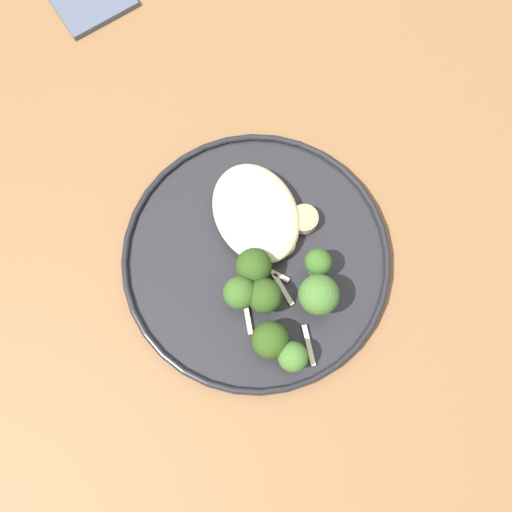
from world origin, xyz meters
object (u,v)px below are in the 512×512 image
seared_scallop_rear_pale (240,213)px  broccoli_floret_right_tilted (270,340)px  seared_scallop_large_seared (266,192)px  seared_scallop_tiny_bay (283,243)px  seared_scallop_front_small (304,219)px  dinner_plate (256,259)px  seared_scallop_left_edge (234,187)px  broccoli_floret_rear_charred (238,294)px  broccoli_floret_front_edge (264,296)px  broccoli_floret_split_head (319,295)px  broccoli_floret_near_rim (318,263)px  broccoli_floret_tall_stalk (254,266)px  broccoli_floret_small_sprig (293,357)px

seared_scallop_rear_pale → broccoli_floret_right_tilted: size_ratio=0.66×
seared_scallop_large_seared → broccoli_floret_right_tilted: bearing=-23.6°
seared_scallop_tiny_bay → seared_scallop_front_small: size_ratio=0.93×
dinner_plate → seared_scallop_large_seared: bearing=146.5°
seared_scallop_left_edge → seared_scallop_rear_pale: (0.03, -0.01, 0.00)m
seared_scallop_front_small → broccoli_floret_rear_charred: size_ratio=0.57×
broccoli_floret_right_tilted → seared_scallop_rear_pale: bearing=168.1°
seared_scallop_tiny_bay → broccoli_floret_front_edge: size_ratio=0.55×
broccoli_floret_split_head → broccoli_floret_near_rim: bearing=153.6°
broccoli_floret_tall_stalk → broccoli_floret_right_tilted: (0.08, -0.02, -0.00)m
dinner_plate → broccoli_floret_near_rim: broccoli_floret_near_rim is taller
broccoli_floret_split_head → broccoli_floret_small_sprig: bearing=-48.0°
seared_scallop_tiny_bay → broccoli_floret_right_tilted: (0.09, -0.06, 0.02)m
seared_scallop_rear_pale → broccoli_floret_tall_stalk: (0.06, -0.01, 0.02)m
broccoli_floret_tall_stalk → broccoli_floret_near_rim: (0.02, 0.06, 0.00)m
seared_scallop_front_small → broccoli_floret_right_tilted: size_ratio=0.61×
seared_scallop_left_edge → broccoli_floret_right_tilted: 0.17m
seared_scallop_rear_pale → broccoli_floret_split_head: size_ratio=0.51×
seared_scallop_left_edge → broccoli_floret_front_edge: broccoli_floret_front_edge is taller
broccoli_floret_rear_charred → dinner_plate: bearing=133.5°
broccoli_floret_near_rim → seared_scallop_large_seared: bearing=-172.9°
broccoli_floret_right_tilted → seared_scallop_tiny_bay: bearing=147.6°
broccoli_floret_front_edge → broccoli_floret_split_head: broccoli_floret_split_head is taller
seared_scallop_large_seared → seared_scallop_front_small: size_ratio=1.00×
seared_scallop_left_edge → broccoli_floret_tall_stalk: bearing=-11.5°
seared_scallop_large_seared → seared_scallop_tiny_bay: 0.06m
seared_scallop_large_seared → broccoli_floret_small_sprig: size_ratio=0.66×
seared_scallop_rear_pale → seared_scallop_tiny_bay: bearing=29.4°
broccoli_floret_tall_stalk → seared_scallop_large_seared: bearing=146.7°
dinner_plate → broccoli_floret_tall_stalk: size_ratio=5.80×
broccoli_floret_split_head → broccoli_floret_right_tilted: size_ratio=1.28×
seared_scallop_left_edge → dinner_plate: bearing=-7.4°
broccoli_floret_rear_charred → broccoli_floret_small_sprig: bearing=16.9°
broccoli_floret_small_sprig → broccoli_floret_rear_charred: (-0.08, -0.02, 0.01)m
broccoli_floret_small_sprig → broccoli_floret_rear_charred: bearing=-163.1°
dinner_plate → seared_scallop_rear_pale: seared_scallop_rear_pale is taller
seared_scallop_tiny_bay → broccoli_floret_split_head: (0.07, 0.00, 0.03)m
broccoli_floret_split_head → broccoli_floret_small_sprig: 0.07m
broccoli_floret_front_edge → broccoli_floret_tall_stalk: size_ratio=1.01×
seared_scallop_tiny_bay → seared_scallop_front_small: bearing=114.2°
dinner_plate → broccoli_floret_right_tilted: 0.10m
seared_scallop_tiny_bay → broccoli_floret_tall_stalk: bearing=-70.1°
seared_scallop_front_small → seared_scallop_rear_pale: bearing=-120.2°
broccoli_floret_tall_stalk → broccoli_floret_small_sprig: bearing=-1.7°
broccoli_floret_front_edge → broccoli_floret_right_tilted: bearing=-17.2°
seared_scallop_large_seared → broccoli_floret_tall_stalk: (0.07, -0.05, 0.02)m
seared_scallop_rear_pale → broccoli_floret_tall_stalk: broccoli_floret_tall_stalk is taller
seared_scallop_rear_pale → broccoli_floret_small_sprig: size_ratio=0.71×
seared_scallop_tiny_bay → seared_scallop_rear_pale: 0.06m
seared_scallop_rear_pale → broccoli_floret_right_tilted: broccoli_floret_right_tilted is taller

